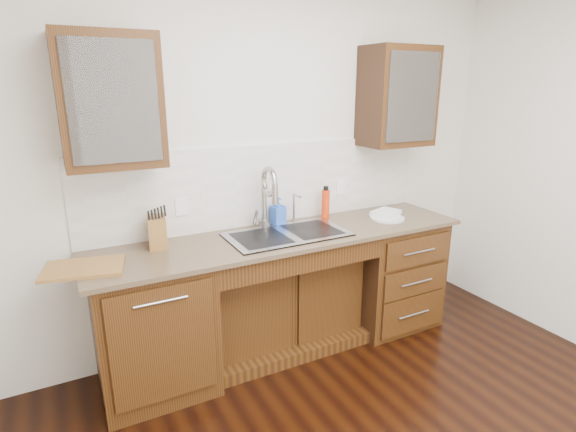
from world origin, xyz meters
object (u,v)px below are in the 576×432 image
soap_bottle (278,211)px  cutting_board (84,268)px  plate (387,218)px  water_bottle (326,204)px  knife_block (157,232)px

soap_bottle → cutting_board: (-1.36, -0.26, -0.09)m
plate → water_bottle: bearing=151.3°
cutting_board → plate: bearing=-0.3°
plate → cutting_board: (-2.17, 0.01, 0.00)m
soap_bottle → water_bottle: 0.39m
cutting_board → water_bottle: bearing=7.2°
soap_bottle → cutting_board: soap_bottle is taller
soap_bottle → knife_block: size_ratio=1.03×
knife_block → cutting_board: bearing=-149.1°
water_bottle → knife_block: water_bottle is taller
knife_block → cutting_board: size_ratio=0.47×
water_bottle → cutting_board: water_bottle is taller
plate → cutting_board: 2.17m
water_bottle → knife_block: size_ratio=1.14×
cutting_board → knife_block: bearing=22.2°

